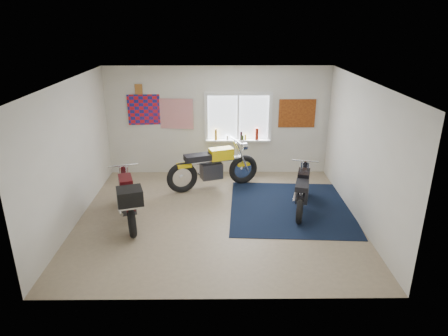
{
  "coord_description": "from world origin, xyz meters",
  "views": [
    {
      "loc": [
        0.06,
        -7.16,
        3.76
      ],
      "look_at": [
        0.13,
        0.4,
        0.9
      ],
      "focal_mm": 32.0,
      "sensor_mm": 36.0,
      "label": 1
    }
  ],
  "objects_px": {
    "navy_rug": "(290,207)",
    "maroon_tourer": "(128,199)",
    "yellow_triumph": "(213,168)",
    "black_chrome_bike": "(302,191)"
  },
  "relations": [
    {
      "from": "navy_rug",
      "to": "black_chrome_bike",
      "type": "relative_size",
      "value": 1.46
    },
    {
      "from": "navy_rug",
      "to": "maroon_tourer",
      "type": "height_order",
      "value": "maroon_tourer"
    },
    {
      "from": "navy_rug",
      "to": "yellow_triumph",
      "type": "bearing_deg",
      "value": 146.43
    },
    {
      "from": "black_chrome_bike",
      "to": "yellow_triumph",
      "type": "bearing_deg",
      "value": 72.97
    },
    {
      "from": "navy_rug",
      "to": "maroon_tourer",
      "type": "distance_m",
      "value": 3.34
    },
    {
      "from": "yellow_triumph",
      "to": "black_chrome_bike",
      "type": "bearing_deg",
      "value": -52.0
    },
    {
      "from": "yellow_triumph",
      "to": "black_chrome_bike",
      "type": "xyz_separation_m",
      "value": [
        1.86,
        -1.15,
        -0.09
      ]
    },
    {
      "from": "navy_rug",
      "to": "maroon_tourer",
      "type": "xyz_separation_m",
      "value": [
        -3.24,
        -0.66,
        0.51
      ]
    },
    {
      "from": "black_chrome_bike",
      "to": "maroon_tourer",
      "type": "distance_m",
      "value": 3.5
    },
    {
      "from": "yellow_triumph",
      "to": "maroon_tourer",
      "type": "xyz_separation_m",
      "value": [
        -1.59,
        -1.75,
        0.03
      ]
    }
  ]
}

